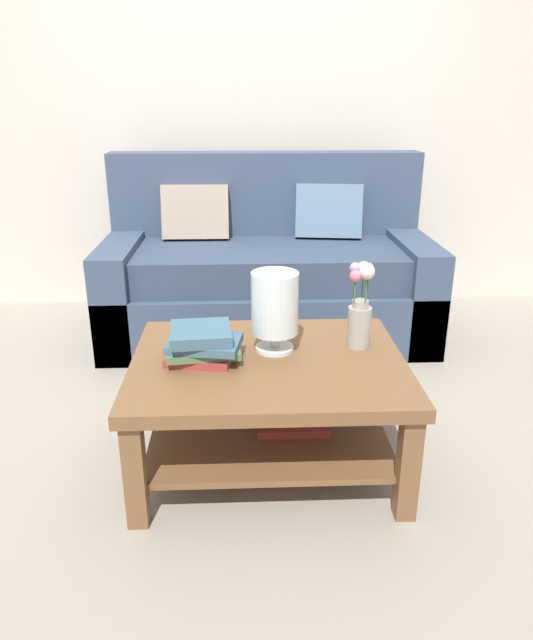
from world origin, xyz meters
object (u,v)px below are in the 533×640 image
at_px(coffee_table, 269,388).
at_px(glass_hurricane_vase, 275,306).
at_px(book_stack_main, 202,344).
at_px(flower_pitcher, 360,310).
at_px(couch, 267,275).

bearing_deg(coffee_table, glass_hurricane_vase, 72.88).
distance_m(book_stack_main, flower_pitcher, 0.62).
relative_size(couch, book_stack_main, 6.45).
distance_m(couch, flower_pitcher, 1.36).
xyz_separation_m(glass_hurricane_vase, flower_pitcher, (0.33, 0.02, -0.03)).
bearing_deg(glass_hurricane_vase, flower_pitcher, 3.96).
distance_m(coffee_table, glass_hurricane_vase, 0.32).
height_order(book_stack_main, flower_pitcher, flower_pitcher).
distance_m(couch, coffee_table, 1.41).
xyz_separation_m(couch, coffee_table, (-0.05, -1.41, -0.04)).
xyz_separation_m(couch, book_stack_main, (-0.30, -1.41, 0.15)).
bearing_deg(flower_pitcher, book_stack_main, -169.72).
relative_size(coffee_table, glass_hurricane_vase, 3.28).
height_order(couch, coffee_table, couch).
bearing_deg(couch, flower_pitcher, -76.80).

